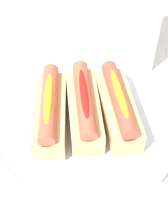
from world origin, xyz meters
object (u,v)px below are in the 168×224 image
(serving_bowl, at_px, (84,126))
(hotdog_front, at_px, (50,111))
(hotdog_back, at_px, (84,109))
(hotdog_side, at_px, (118,107))
(napkin_box, at_px, (148,24))

(serving_bowl, distance_m, hotdog_front, 0.07)
(hotdog_back, bearing_deg, serving_bowl, 0.00)
(serving_bowl, distance_m, hotdog_side, 0.07)
(napkin_box, bearing_deg, hotdog_back, -18.86)
(hotdog_front, bearing_deg, hotdog_back, 93.60)
(hotdog_side, bearing_deg, hotdog_back, -86.40)
(hotdog_front, distance_m, hotdog_side, 0.11)
(serving_bowl, height_order, napkin_box, napkin_box)
(serving_bowl, bearing_deg, hotdog_back, 0.00)
(serving_bowl, relative_size, hotdog_side, 2.07)
(napkin_box, bearing_deg, hotdog_side, -7.09)
(hotdog_front, xyz_separation_m, napkin_box, (-0.21, 0.18, 0.01))
(serving_bowl, xyz_separation_m, hotdog_side, (-0.00, 0.05, 0.05))
(hotdog_back, relative_size, hotdog_side, 0.99)
(serving_bowl, bearing_deg, hotdog_side, 93.60)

